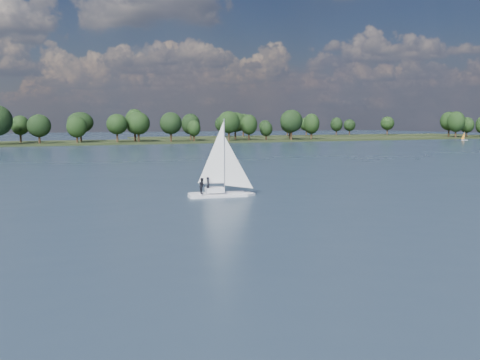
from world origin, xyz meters
The scene contains 5 objects.
ground centered at (0.00, 100.00, 0.00)m, with size 700.00×700.00×0.00m, color #233342.
far_shore centered at (0.00, 212.00, 0.00)m, with size 660.00×40.00×1.50m, color black.
far_shore_back centered at (160.00, 260.00, 0.00)m, with size 220.00×30.00×1.40m, color black.
sailboat centered at (10.63, 39.19, 2.78)m, with size 7.80×3.16×9.97m.
dinghy_orange centered at (195.27, 175.21, 1.10)m, with size 3.09×2.50×4.67m.
Camera 1 is at (-13.27, -21.13, 9.18)m, focal length 40.00 mm.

